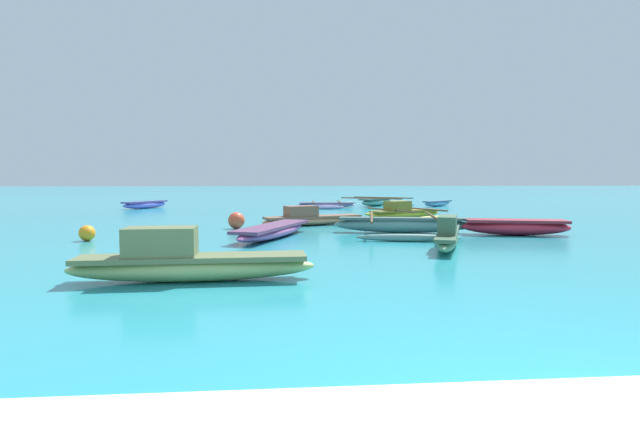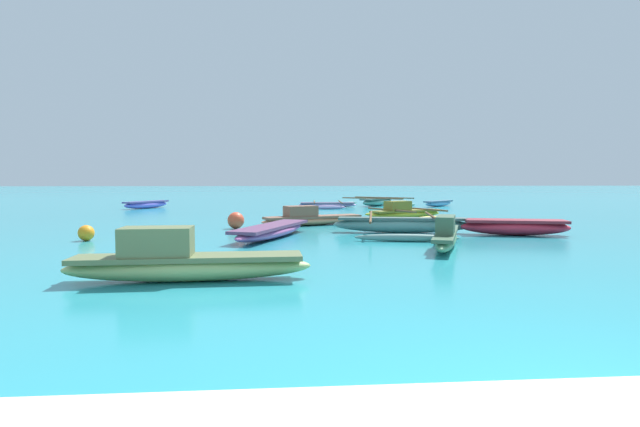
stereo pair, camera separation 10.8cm
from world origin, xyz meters
TOP-DOWN VIEW (x-y plane):
  - moored_boat_0 at (-9.40, 25.61)m, footprint 2.10×3.04m
  - moored_boat_1 at (1.54, 12.11)m, footprint 4.12×4.95m
  - moored_boat_2 at (3.00, 17.50)m, footprint 3.46×3.81m
  - moored_boat_3 at (-3.59, 5.43)m, footprint 3.85×0.86m
  - moored_boat_4 at (4.60, 11.22)m, footprint 3.11×1.54m
  - moored_boat_5 at (1.80, 8.88)m, footprint 1.86×3.76m
  - moored_boat_6 at (-1.01, 14.77)m, footprint 3.81×2.11m
  - moored_boat_7 at (7.27, 26.32)m, footprint 2.41×2.27m
  - moored_boat_8 at (-2.30, 11.15)m, footprint 2.30×4.19m
  - moored_boat_9 at (3.82, 27.28)m, footprint 4.53×4.15m
  - moored_boat_10 at (0.61, 25.60)m, footprint 3.32×3.50m
  - mooring_buoy_0 at (-7.08, 10.83)m, footprint 0.41×0.41m
  - mooring_buoy_2 at (-3.50, 13.74)m, footprint 0.54×0.54m

SIDE VIEW (x-z plane):
  - moored_boat_10 at x=0.61m, z-range -0.01..0.34m
  - moored_boat_7 at x=7.27m, z-range 0.02..0.36m
  - moored_boat_8 at x=-2.30m, z-range 0.02..0.37m
  - mooring_buoy_0 at x=-7.08m, z-range 0.00..0.41m
  - moored_boat_0 at x=-9.40m, z-range 0.02..0.42m
  - moored_boat_1 at x=1.54m, z-range -0.02..0.49m
  - moored_boat_2 at x=3.00m, z-range -0.12..0.60m
  - moored_boat_6 at x=-1.01m, z-range -0.10..0.58m
  - moored_boat_9 at x=3.82m, z-range -0.01..0.49m
  - moored_boat_4 at x=4.60m, z-range 0.02..0.47m
  - mooring_buoy_2 at x=-3.50m, z-range 0.00..0.54m
  - moored_boat_5 at x=1.80m, z-range -0.11..0.65m
  - moored_boat_3 at x=-3.59m, z-range -0.13..0.72m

